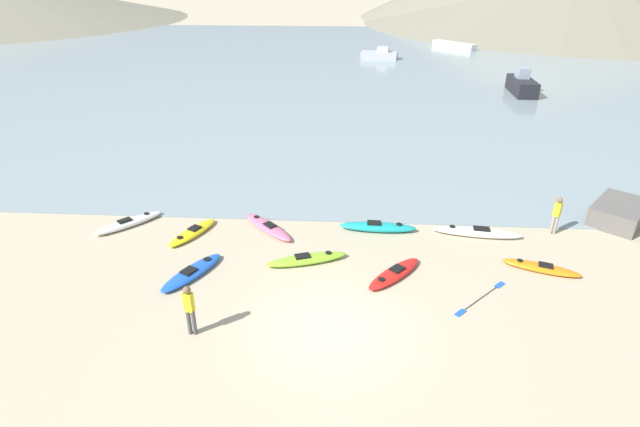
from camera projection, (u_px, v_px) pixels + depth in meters
name	position (u px, v px, depth m)	size (l,w,h in m)	color
ground_plane	(331.00, 330.00, 15.34)	(400.00, 400.00, 0.00)	tan
bay_water	(348.00, 66.00, 52.67)	(160.00, 70.00, 0.06)	gray
kayak_on_sand_0	(476.00, 232.00, 20.47)	(3.64, 1.09, 0.38)	white
kayak_on_sand_1	(541.00, 268.00, 18.19)	(2.76, 1.47, 0.30)	orange
kayak_on_sand_2	(268.00, 227.00, 20.92)	(2.60, 2.67, 0.34)	#E5668C
kayak_on_sand_3	(394.00, 273.00, 17.86)	(2.35, 2.55, 0.29)	red
kayak_on_sand_4	(307.00, 259.00, 18.66)	(3.13, 1.59, 0.35)	#8CCC2D
kayak_on_sand_5	(193.00, 232.00, 20.55)	(1.77, 2.69, 0.29)	yellow
kayak_on_sand_6	(192.00, 272.00, 17.92)	(2.03, 2.90, 0.30)	blue
kayak_on_sand_7	(378.00, 227.00, 20.85)	(3.20, 0.78, 0.40)	teal
kayak_on_sand_8	(129.00, 223.00, 21.21)	(2.50, 2.61, 0.36)	white
person_near_foreground	(189.00, 307.00, 14.73)	(0.35, 0.24, 1.73)	#4C4C4C
person_near_waterline	(557.00, 213.00, 20.27)	(0.33, 0.29, 1.65)	gray
moored_boat_0	(522.00, 85.00, 41.75)	(1.71, 4.50, 2.06)	black
moored_boat_1	(380.00, 55.00, 56.37)	(4.22, 2.19, 1.32)	#B2B2B7
moored_boat_2	(454.00, 45.00, 63.28)	(4.99, 5.16, 0.71)	white
loose_paddle	(481.00, 298.00, 16.73)	(2.10, 2.09, 0.03)	black
shoreline_rock	(619.00, 213.00, 21.48)	(2.85, 1.84, 0.85)	#605B56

